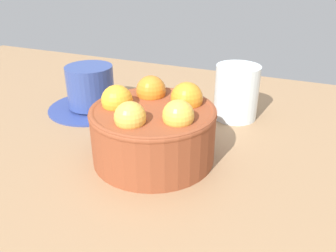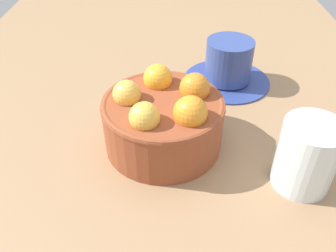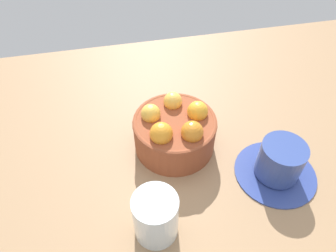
{
  "view_description": "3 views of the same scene",
  "coord_description": "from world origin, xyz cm",
  "views": [
    {
      "loc": [
        -17.68,
        37.07,
        25.1
      ],
      "look_at": [
        -1.98,
        -0.35,
        5.06
      ],
      "focal_mm": 37.14,
      "sensor_mm": 36.0,
      "label": 1
    },
    {
      "loc": [
        -38.03,
        -1.07,
        33.47
      ],
      "look_at": [
        -1.71,
        -0.69,
        4.59
      ],
      "focal_mm": 37.35,
      "sensor_mm": 36.0,
      "label": 2
    },
    {
      "loc": [
        -10.19,
        -40.51,
        49.31
      ],
      "look_at": [
        -1.2,
        0.73,
        5.3
      ],
      "focal_mm": 32.7,
      "sensor_mm": 36.0,
      "label": 3
    }
  ],
  "objects": [
    {
      "name": "ground_plane",
      "position": [
        0.0,
        0.0,
        -1.69
      ],
      "size": [
        141.99,
        84.04,
        3.38
      ],
      "primitive_type": "cube",
      "color": "#997551"
    },
    {
      "name": "coffee_cup",
      "position": [
        17.47,
        -11.21,
        3.34
      ],
      "size": [
        15.62,
        15.62,
        7.87
      ],
      "color": "navy",
      "rests_on": "ground_plane"
    },
    {
      "name": "water_glass",
      "position": [
        -7.18,
        -17.52,
        4.53
      ],
      "size": [
        7.28,
        7.28,
        9.06
      ],
      "primitive_type": "cylinder",
      "color": "silver",
      "rests_on": "ground_plane"
    },
    {
      "name": "terracotta_bowl",
      "position": [
        0.01,
        -0.06,
        4.58
      ],
      "size": [
        16.59,
        16.59,
        10.2
      ],
      "color": "brown",
      "rests_on": "ground_plane"
    }
  ]
}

